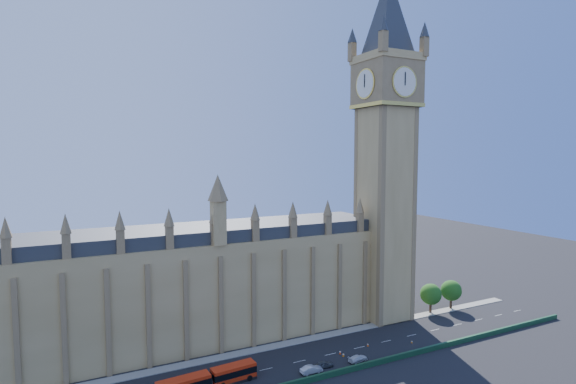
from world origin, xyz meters
name	(u,v)px	position (x,y,z in m)	size (l,w,h in m)	color
ground	(283,365)	(0.00, 0.00, 0.00)	(400.00, 400.00, 0.00)	black
palace_westminster	(145,291)	(-25.00, 22.00, 13.86)	(120.00, 20.00, 28.00)	#A58950
elizabeth_tower	(386,121)	(38.00, 13.99, 54.56)	(20.59, 20.59, 105.00)	#A58950
bridge_parapet	(303,381)	(0.00, -9.00, 0.60)	(160.00, 0.60, 1.20)	#1E4C2D
kerb_north	(265,348)	(0.00, 9.50, 0.08)	(160.00, 3.00, 0.16)	gray
tree_east_near	(431,294)	(52.22, 10.08, 5.64)	(6.00, 6.00, 8.50)	#382619
tree_east_far	(452,290)	(60.22, 10.08, 5.64)	(6.00, 6.00, 8.50)	#382619
red_bus	(208,380)	(-17.36, -2.24, 1.78)	(19.99, 4.41, 3.37)	red
car_grey	(324,364)	(7.35, -4.85, 0.69)	(1.62, 4.03, 1.37)	#404448
car_silver	(311,369)	(3.72, -5.77, 0.79)	(1.66, 4.77, 1.57)	#B3B4BB
car_white	(358,358)	(15.54, -5.72, 0.68)	(1.90, 4.68, 1.36)	silver
cone_a	(343,355)	(14.00, -2.30, 0.39)	(0.60, 0.60, 0.78)	black
cone_b	(340,352)	(14.00, -0.94, 0.39)	(0.61, 0.61, 0.79)	black
cone_c	(412,342)	(32.83, -3.61, 0.31)	(0.40, 0.40, 0.63)	black
cone_d	(368,345)	(22.20, -0.36, 0.37)	(0.59, 0.59, 0.74)	black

